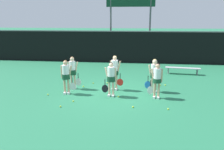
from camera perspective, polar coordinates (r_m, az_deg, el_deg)
ground_plane at (r=10.72m, az=-0.11°, el=-4.65°), size 140.00×140.00×0.00m
fence_windscreen at (r=17.74m, az=2.65°, el=7.37°), size 60.00×0.08×2.57m
scoreboard at (r=18.41m, az=4.88°, el=17.95°), size 3.91×0.15×5.87m
bench_courtside at (r=14.84m, az=17.99°, el=1.63°), size 2.21×0.59×0.43m
player_0 at (r=10.53m, az=-11.91°, el=0.17°), size 0.68×0.38×1.64m
player_1 at (r=9.98m, az=-0.25°, el=-0.44°), size 0.69×0.39×1.61m
player_2 at (r=9.95m, az=11.70°, el=-0.70°), size 0.65×0.38×1.62m
player_3 at (r=11.23m, az=-10.20°, el=1.22°), size 0.65×0.35×1.67m
player_4 at (r=10.87m, az=0.75°, el=1.31°), size 0.67×0.38×1.75m
player_5 at (r=10.77m, az=10.96°, el=0.60°), size 0.68×0.39×1.64m
tennis_ball_0 at (r=12.14m, az=13.72°, el=-2.56°), size 0.07×0.07×0.07m
tennis_ball_1 at (r=11.66m, az=-7.47°, el=-2.99°), size 0.07×0.07×0.07m
tennis_ball_2 at (r=9.02m, az=5.50°, el=-8.31°), size 0.07×0.07×0.07m
tennis_ball_3 at (r=12.21m, az=-4.93°, el=-2.11°), size 0.06×0.06×0.06m
tennis_ball_4 at (r=10.12m, az=1.66°, el=-5.63°), size 0.07×0.07×0.07m
tennis_ball_5 at (r=9.07m, az=14.46°, el=-8.60°), size 0.07×0.07×0.07m
tennis_ball_6 at (r=9.27m, az=-13.31°, el=-7.99°), size 0.07×0.07×0.07m
tennis_ball_7 at (r=10.80m, az=-16.41°, el=-4.94°), size 0.06×0.06×0.06m
tennis_ball_8 at (r=12.19m, az=-1.26°, el=-2.07°), size 0.07×0.07×0.07m
tennis_ball_9 at (r=9.73m, az=-10.10°, el=-6.73°), size 0.07×0.07×0.07m
tennis_ball_10 at (r=12.04m, az=12.46°, el=-2.64°), size 0.07×0.07×0.07m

